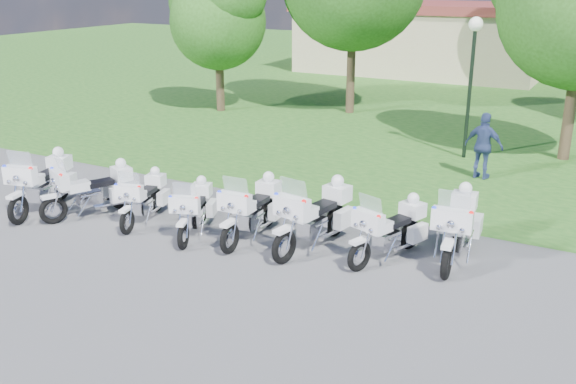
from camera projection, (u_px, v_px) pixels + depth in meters
The scene contains 14 objects.
ground at pixel (294, 255), 13.77m from camera, with size 100.00×100.00×0.00m, color #5B5B60.
grass_lawn at pixel (519, 81), 36.19m from camera, with size 100.00×48.00×0.01m, color #225A1C.
motorcycle_0 at pixel (43, 182), 16.27m from camera, with size 1.30×2.55×1.76m.
motorcycle_1 at pixel (93, 189), 15.88m from camera, with size 1.44×2.27×1.64m.
motorcycle_2 at pixel (144, 197), 15.54m from camera, with size 1.03×2.11×1.44m.
motorcycle_3 at pixel (194, 209), 14.75m from camera, with size 1.19×2.08×1.46m.
motorcycle_4 at pixel (253, 208), 14.54m from camera, with size 0.85×2.46×1.65m.
motorcycle_5 at pixel (316, 215), 13.99m from camera, with size 1.14×2.64×1.78m.
motorcycle_6 at pixel (391, 229), 13.47m from camera, with size 1.24×2.25×1.57m.
motorcycle_7 at pixel (457, 225), 13.43m from camera, with size 1.01×2.62×1.76m.
lamp_post at pixel (473, 54), 20.04m from camera, with size 0.44×0.44×4.49m.
tree_0 at pixel (217, 12), 27.07m from camera, with size 4.79×4.08×6.38m.
building_west at pixel (424, 37), 39.08m from camera, with size 14.56×8.32×4.10m.
bystander_c at pixel (484, 146), 18.65m from camera, with size 1.15×0.48×1.96m, color navy.
Camera 1 is at (5.93, -11.11, 5.73)m, focal length 40.00 mm.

